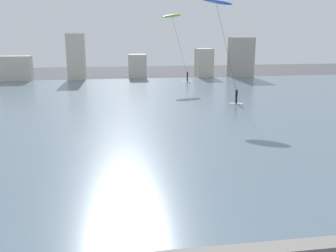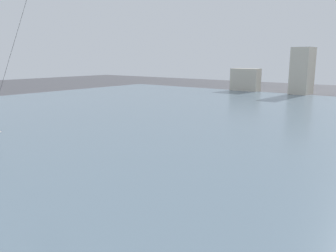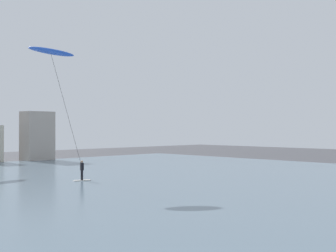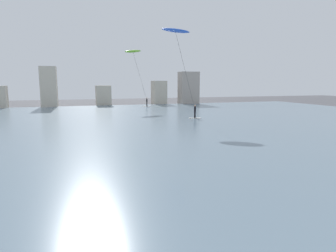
% 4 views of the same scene
% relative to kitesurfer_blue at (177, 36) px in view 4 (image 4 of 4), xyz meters
% --- Properties ---
extents(water_bay, '(84.00, 52.00, 0.10)m').
position_rel_kitesurfer_blue_xyz_m(water_bay, '(-8.32, -2.74, -9.80)').
color(water_bay, slate).
rests_on(water_bay, ground).
extents(far_shore_buildings, '(40.71, 5.06, 7.30)m').
position_rel_kitesurfer_blue_xyz_m(far_shore_buildings, '(-5.74, 23.89, -6.95)').
color(far_shore_buildings, beige).
rests_on(far_shore_buildings, ground).
extents(kitesurfer_blue, '(4.56, 3.74, 11.01)m').
position_rel_kitesurfer_blue_xyz_m(kitesurfer_blue, '(0.00, 0.00, 0.00)').
color(kitesurfer_blue, silver).
rests_on(kitesurfer_blue, water_bay).
extents(kitesurfer_lime, '(5.13, 2.89, 10.10)m').
position_rel_kitesurfer_blue_xyz_m(kitesurfer_lime, '(-1.71, 16.98, -0.79)').
color(kitesurfer_lime, silver).
rests_on(kitesurfer_lime, water_bay).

